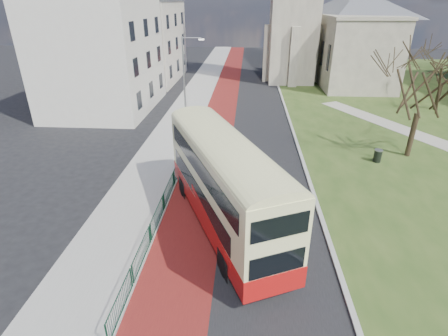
# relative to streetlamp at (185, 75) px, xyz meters

# --- Properties ---
(ground) EXTENTS (160.00, 160.00, 0.00)m
(ground) POSITION_rel_streetlamp_xyz_m (4.35, -18.00, -4.59)
(ground) COLOR black
(ground) RESTS_ON ground
(road_carriageway) EXTENTS (9.00, 120.00, 0.01)m
(road_carriageway) POSITION_rel_streetlamp_xyz_m (5.85, 2.00, -4.59)
(road_carriageway) COLOR black
(road_carriageway) RESTS_ON ground
(bus_lane) EXTENTS (3.40, 120.00, 0.01)m
(bus_lane) POSITION_rel_streetlamp_xyz_m (3.15, 2.00, -4.59)
(bus_lane) COLOR #591414
(bus_lane) RESTS_ON ground
(pavement_west) EXTENTS (4.00, 120.00, 0.12)m
(pavement_west) POSITION_rel_streetlamp_xyz_m (-0.65, 2.00, -4.53)
(pavement_west) COLOR gray
(pavement_west) RESTS_ON ground
(kerb_west) EXTENTS (0.25, 120.00, 0.13)m
(kerb_west) POSITION_rel_streetlamp_xyz_m (1.35, 2.00, -4.53)
(kerb_west) COLOR #999993
(kerb_west) RESTS_ON ground
(kerb_east) EXTENTS (0.25, 80.00, 0.13)m
(kerb_east) POSITION_rel_streetlamp_xyz_m (10.45, 4.00, -4.53)
(kerb_east) COLOR #999993
(kerb_east) RESTS_ON ground
(pedestrian_railing) EXTENTS (0.07, 24.00, 1.12)m
(pedestrian_railing) POSITION_rel_streetlamp_xyz_m (1.40, -14.00, -4.04)
(pedestrian_railing) COLOR #0D3924
(pedestrian_railing) RESTS_ON ground
(street_block_near) EXTENTS (10.30, 14.30, 13.00)m
(street_block_near) POSITION_rel_streetlamp_xyz_m (-9.65, 4.00, 1.92)
(street_block_near) COLOR beige
(street_block_near) RESTS_ON ground
(street_block_far) EXTENTS (10.30, 16.30, 11.50)m
(street_block_far) POSITION_rel_streetlamp_xyz_m (-9.65, 20.00, 1.17)
(street_block_far) COLOR beige
(street_block_far) RESTS_ON ground
(streetlamp) EXTENTS (2.13, 0.18, 8.00)m
(streetlamp) POSITION_rel_streetlamp_xyz_m (0.00, 0.00, 0.00)
(streetlamp) COLOR gray
(streetlamp) RESTS_ON pavement_west
(bus) EXTENTS (7.30, 11.97, 4.96)m
(bus) POSITION_rel_streetlamp_xyz_m (4.99, -18.30, -1.76)
(bus) COLOR #AC110F
(bus) RESTS_ON ground
(winter_tree_near) EXTENTS (6.47, 6.47, 8.85)m
(winter_tree_near) POSITION_rel_streetlamp_xyz_m (18.87, -7.84, 1.58)
(winter_tree_near) COLOR #312618
(winter_tree_near) RESTS_ON grass_green
(winter_tree_far) EXTENTS (5.46, 5.46, 7.58)m
(winter_tree_far) POSITION_rel_streetlamp_xyz_m (27.23, 5.68, 0.69)
(winter_tree_far) COLOR black
(winter_tree_far) RESTS_ON grass_green
(litter_bin) EXTENTS (0.81, 0.81, 0.98)m
(litter_bin) POSITION_rel_streetlamp_xyz_m (16.06, -9.23, -4.06)
(litter_bin) COLOR black
(litter_bin) RESTS_ON grass_green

